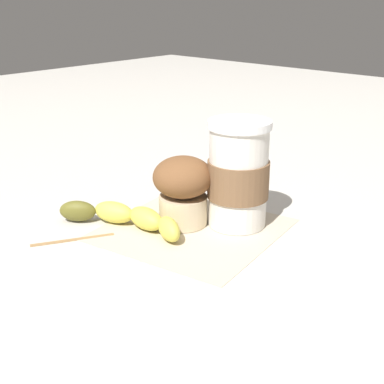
{
  "coord_description": "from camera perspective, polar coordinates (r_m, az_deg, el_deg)",
  "views": [
    {
      "loc": [
        0.5,
        0.45,
        0.31
      ],
      "look_at": [
        0.0,
        0.0,
        0.06
      ],
      "focal_mm": 50.0,
      "sensor_mm": 36.0,
      "label": 1
    }
  ],
  "objects": [
    {
      "name": "ground_plane",
      "position": [
        0.74,
        0.0,
        -4.06
      ],
      "size": [
        3.0,
        3.0,
        0.0
      ],
      "primitive_type": "plane",
      "color": "beige"
    },
    {
      "name": "muffin",
      "position": [
        0.74,
        -0.97,
        0.47
      ],
      "size": [
        0.08,
        0.08,
        0.1
      ],
      "color": "beige",
      "rests_on": "paper_napkin"
    },
    {
      "name": "wooden_stirrer",
      "position": [
        0.73,
        -12.58,
        -4.97
      ],
      "size": [
        0.1,
        0.06,
        0.0
      ],
      "primitive_type": "cube",
      "rotation": [
        0.0,
        0.0,
        5.77
      ],
      "color": "#9E7547",
      "rests_on": "ground_plane"
    },
    {
      "name": "paper_napkin",
      "position": [
        0.74,
        0.0,
        -4.01
      ],
      "size": [
        0.26,
        0.26,
        0.0
      ],
      "primitive_type": "cube",
      "rotation": [
        0.0,
        0.0,
        0.16
      ],
      "color": "beige",
      "rests_on": "ground_plane"
    },
    {
      "name": "coffee_cup",
      "position": [
        0.73,
        4.95,
        1.83
      ],
      "size": [
        0.09,
        0.09,
        0.15
      ],
      "color": "silver",
      "rests_on": "paper_napkin"
    },
    {
      "name": "banana",
      "position": [
        0.75,
        -6.97,
        -2.69
      ],
      "size": [
        0.09,
        0.2,
        0.03
      ],
      "color": "#D6CC4C",
      "rests_on": "paper_napkin"
    }
  ]
}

